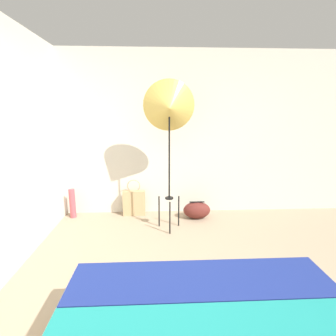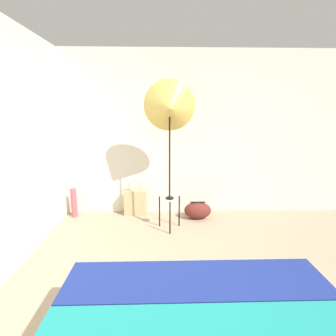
{
  "view_description": "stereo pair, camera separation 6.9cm",
  "coord_description": "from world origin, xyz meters",
  "px_view_note": "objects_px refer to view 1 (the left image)",
  "views": [
    {
      "loc": [
        -0.24,
        -1.66,
        1.65
      ],
      "look_at": [
        -0.08,
        1.63,
        0.94
      ],
      "focal_mm": 28.0,
      "sensor_mm": 36.0,
      "label": 1
    },
    {
      "loc": [
        -0.17,
        -1.66,
        1.65
      ],
      "look_at": [
        -0.08,
        1.63,
        0.94
      ],
      "focal_mm": 28.0,
      "sensor_mm": 36.0,
      "label": 2
    }
  ],
  "objects_px": {
    "paper_roll": "(72,203)",
    "photo_umbrella": "(169,108)",
    "tote_bag": "(134,202)",
    "duffel_bag": "(197,210)"
  },
  "relations": [
    {
      "from": "photo_umbrella",
      "to": "paper_roll",
      "type": "distance_m",
      "value": 2.16
    },
    {
      "from": "duffel_bag",
      "to": "paper_roll",
      "type": "relative_size",
      "value": 0.92
    },
    {
      "from": "tote_bag",
      "to": "duffel_bag",
      "type": "xyz_separation_m",
      "value": [
        1.0,
        -0.18,
        -0.08
      ]
    },
    {
      "from": "duffel_bag",
      "to": "paper_roll",
      "type": "distance_m",
      "value": 1.97
    },
    {
      "from": "photo_umbrella",
      "to": "tote_bag",
      "type": "relative_size",
      "value": 3.5
    },
    {
      "from": "photo_umbrella",
      "to": "tote_bag",
      "type": "bearing_deg",
      "value": 135.26
    },
    {
      "from": "photo_umbrella",
      "to": "paper_roll",
      "type": "xyz_separation_m",
      "value": [
        -1.51,
        0.49,
        -1.47
      ]
    },
    {
      "from": "photo_umbrella",
      "to": "duffel_bag",
      "type": "bearing_deg",
      "value": 37.67
    },
    {
      "from": "paper_roll",
      "to": "photo_umbrella",
      "type": "bearing_deg",
      "value": -17.95
    },
    {
      "from": "tote_bag",
      "to": "duffel_bag",
      "type": "height_order",
      "value": "tote_bag"
    }
  ]
}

